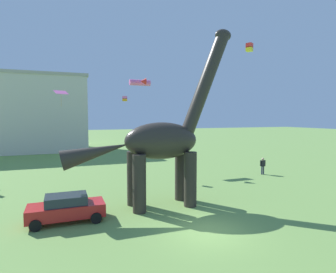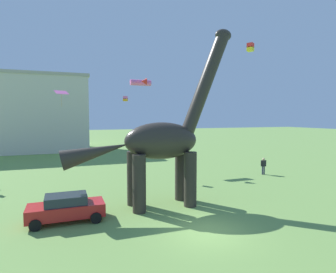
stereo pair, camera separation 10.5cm
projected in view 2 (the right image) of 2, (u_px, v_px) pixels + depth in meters
ground_plane at (206, 232)px, 14.42m from camera, size 240.00×240.00×0.00m
dinosaur_sculpture at (161, 141)px, 18.52m from camera, size 11.65×2.47×12.18m
parked_sedan_left at (66, 208)px, 15.90m from camera, size 4.22×2.01×1.55m
person_far_spectator at (263, 164)px, 28.90m from camera, size 0.65×0.29×1.74m
kite_high_right at (141, 82)px, 32.62m from camera, size 2.48×2.08×0.73m
kite_near_high at (250, 47)px, 40.73m from camera, size 1.12×1.12×1.18m
kite_mid_center at (125, 99)px, 28.91m from camera, size 0.52×0.52×0.52m
kite_mid_left at (61, 92)px, 21.63m from camera, size 1.15×0.98×1.28m
background_building_block at (21, 113)px, 48.09m from camera, size 22.39×11.36×13.21m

